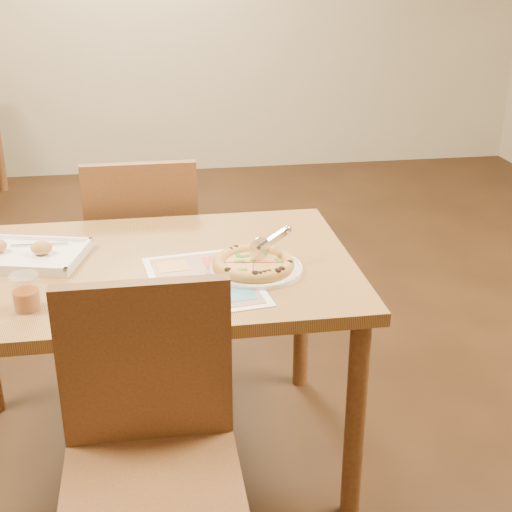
{
  "coord_description": "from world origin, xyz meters",
  "views": [
    {
      "loc": [
        0.03,
        -2.03,
        1.61
      ],
      "look_at": [
        0.34,
        -0.1,
        0.77
      ],
      "focal_mm": 50.0,
      "sensor_mm": 36.0,
      "label": 1
    }
  ],
  "objects": [
    {
      "name": "dining_table",
      "position": [
        0.0,
        0.0,
        0.63
      ],
      "size": [
        1.3,
        0.85,
        0.72
      ],
      "color": "#A67042",
      "rests_on": "ground"
    },
    {
      "name": "pizza",
      "position": [
        0.33,
        -0.1,
        0.75
      ],
      "size": [
        0.25,
        0.25,
        0.04
      ],
      "rotation": [
        0.0,
        0.0,
        -0.16
      ],
      "color": "gold",
      "rests_on": "plate"
    },
    {
      "name": "chair_far",
      "position": [
        -0.0,
        0.6,
        0.57
      ],
      "size": [
        0.42,
        0.42,
        0.47
      ],
      "rotation": [
        0.0,
        0.0,
        3.14
      ],
      "color": "brown",
      "rests_on": "ground"
    },
    {
      "name": "appetizer_tray",
      "position": [
        -0.36,
        0.1,
        0.73
      ],
      "size": [
        0.41,
        0.33,
        0.06
      ],
      "rotation": [
        0.0,
        0.0,
        -0.25
      ],
      "color": "white",
      "rests_on": "dining_table"
    },
    {
      "name": "pizza_cutter",
      "position": [
        0.38,
        -0.07,
        0.8
      ],
      "size": [
        0.13,
        0.07,
        0.08
      ],
      "rotation": [
        0.0,
        0.0,
        0.46
      ],
      "color": "silver",
      "rests_on": "pizza"
    },
    {
      "name": "menu",
      "position": [
        0.18,
        -0.15,
        0.72
      ],
      "size": [
        0.36,
        0.46,
        0.0
      ],
      "primitive_type": "cube",
      "rotation": [
        0.0,
        0.0,
        0.13
      ],
      "color": "white",
      "rests_on": "dining_table"
    },
    {
      "name": "chair_near",
      "position": [
        0.0,
        -0.6,
        0.57
      ],
      "size": [
        0.42,
        0.42,
        0.47
      ],
      "color": "brown",
      "rests_on": "ground"
    },
    {
      "name": "plate",
      "position": [
        0.34,
        -0.1,
        0.73
      ],
      "size": [
        0.33,
        0.33,
        0.01
      ],
      "primitive_type": "cylinder",
      "rotation": [
        0.0,
        0.0,
        0.23
      ],
      "color": "white",
      "rests_on": "dining_table"
    },
    {
      "name": "glass_tumbler",
      "position": [
        -0.31,
        -0.25,
        0.76
      ],
      "size": [
        0.08,
        0.08,
        0.1
      ],
      "rotation": [
        0.0,
        0.0,
        -0.26
      ],
      "color": "#7B3309",
      "rests_on": "dining_table"
    },
    {
      "name": "room",
      "position": [
        0.0,
        0.0,
        1.35
      ],
      "size": [
        7.0,
        7.0,
        7.0
      ],
      "color": "black",
      "rests_on": "ground"
    }
  ]
}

